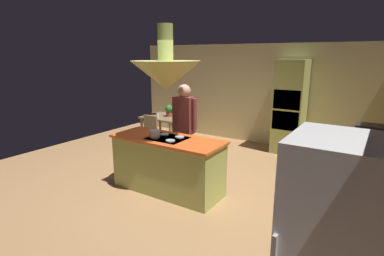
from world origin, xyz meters
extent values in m
plane|color=#AD7F51|center=(0.00, 0.00, 0.00)|extent=(8.16, 8.16, 0.00)
cube|color=beige|center=(0.00, 3.45, 1.27)|extent=(6.80, 0.10, 2.55)
cube|color=#A8B259|center=(0.00, -0.20, 0.45)|extent=(1.88, 0.71, 0.90)
cube|color=#E05B23|center=(0.00, -0.20, 0.92)|extent=(1.94, 0.77, 0.04)
cube|color=black|center=(0.00, -0.20, 0.93)|extent=(0.64, 0.52, 0.01)
cylinder|color=#B2B2B7|center=(-0.16, -0.33, 0.95)|extent=(0.15, 0.15, 0.02)
cylinder|color=#B2B2B7|center=(0.16, -0.33, 0.95)|extent=(0.15, 0.15, 0.02)
cylinder|color=#B2B2B7|center=(-0.16, -0.07, 0.95)|extent=(0.15, 0.15, 0.02)
cylinder|color=#B2B2B7|center=(0.16, -0.07, 0.95)|extent=(0.15, 0.15, 0.02)
cube|color=#A8B259|center=(2.84, 0.60, 0.45)|extent=(0.62, 2.48, 0.90)
cube|color=#E05B23|center=(2.84, 0.60, 0.92)|extent=(0.66, 2.52, 0.04)
cube|color=#B2B2B7|center=(3.00, 0.60, 0.86)|extent=(0.48, 0.36, 0.16)
cube|color=#A8B259|center=(1.10, 3.05, 1.09)|extent=(0.66, 0.62, 2.18)
cube|color=black|center=(1.10, 2.76, 1.30)|extent=(0.60, 0.04, 0.44)
cube|color=black|center=(1.10, 2.76, 0.82)|extent=(0.60, 0.04, 0.44)
cube|color=olive|center=(-1.70, 1.90, 0.74)|extent=(1.02, 0.86, 0.04)
cylinder|color=olive|center=(-2.15, 1.53, 0.36)|extent=(0.06, 0.06, 0.72)
cylinder|color=olive|center=(-1.25, 1.53, 0.36)|extent=(0.06, 0.06, 0.72)
cylinder|color=olive|center=(-2.15, 2.27, 0.36)|extent=(0.06, 0.06, 0.72)
cylinder|color=olive|center=(-1.25, 2.27, 0.36)|extent=(0.06, 0.06, 0.72)
cylinder|color=tan|center=(-0.19, 0.45, 0.44)|extent=(0.14, 0.14, 0.87)
cylinder|color=tan|center=(-0.01, 0.45, 0.44)|extent=(0.14, 0.14, 0.87)
cube|color=brown|center=(-0.10, 0.45, 1.21)|extent=(0.36, 0.22, 0.67)
cylinder|color=brown|center=(-0.32, 0.45, 1.24)|extent=(0.09, 0.09, 0.57)
cylinder|color=brown|center=(0.12, 0.45, 1.24)|extent=(0.09, 0.09, 0.57)
sphere|color=tan|center=(-0.10, 0.45, 1.65)|extent=(0.24, 0.24, 0.24)
cone|color=#A8B259|center=(0.00, -0.20, 1.96)|extent=(1.10, 1.10, 0.45)
cylinder|color=#A8B259|center=(0.00, -0.20, 2.46)|extent=(0.24, 0.24, 0.55)
cone|color=#E0B266|center=(-1.70, 1.90, 1.86)|extent=(0.32, 0.32, 0.22)
cylinder|color=black|center=(-1.70, 1.90, 2.27)|extent=(0.01, 0.01, 0.60)
cube|color=olive|center=(-1.70, 1.17, 0.44)|extent=(0.40, 0.40, 0.04)
cube|color=olive|center=(-1.70, 1.35, 0.66)|extent=(0.40, 0.04, 0.42)
cylinder|color=olive|center=(-1.87, 1.00, 0.21)|extent=(0.04, 0.04, 0.43)
cylinder|color=olive|center=(-1.53, 1.00, 0.21)|extent=(0.04, 0.04, 0.43)
cylinder|color=olive|center=(-1.87, 1.34, 0.21)|extent=(0.04, 0.04, 0.43)
cylinder|color=olive|center=(-1.53, 1.34, 0.21)|extent=(0.04, 0.04, 0.43)
cube|color=olive|center=(-1.70, 2.63, 0.44)|extent=(0.40, 0.40, 0.04)
cube|color=olive|center=(-1.70, 2.45, 0.66)|extent=(0.40, 0.04, 0.42)
cylinder|color=olive|center=(-1.53, 2.80, 0.21)|extent=(0.04, 0.04, 0.43)
cylinder|color=olive|center=(-1.87, 2.80, 0.21)|extent=(0.04, 0.04, 0.43)
cylinder|color=olive|center=(-1.53, 2.46, 0.21)|extent=(0.04, 0.04, 0.43)
cylinder|color=olive|center=(-1.87, 2.46, 0.21)|extent=(0.04, 0.04, 0.43)
cylinder|color=#99382D|center=(-1.59, 1.94, 0.82)|extent=(0.14, 0.14, 0.12)
sphere|color=#2D722D|center=(-1.59, 1.94, 0.96)|extent=(0.20, 0.20, 0.20)
cylinder|color=white|center=(-1.75, 1.69, 0.81)|extent=(0.07, 0.07, 0.09)
cylinder|color=silver|center=(2.84, -0.02, 1.04)|extent=(0.13, 0.13, 0.20)
cylinder|color=silver|center=(2.84, 0.16, 1.04)|extent=(0.10, 0.10, 0.19)
cube|color=#232326|center=(2.84, 1.35, 1.08)|extent=(0.46, 0.36, 0.28)
cylinder|color=#B2B2B7|center=(-0.16, -0.33, 1.02)|extent=(0.18, 0.18, 0.12)
camera|label=1|loc=(2.96, -4.01, 2.29)|focal=28.22mm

